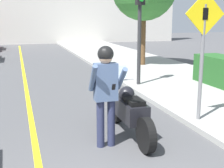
{
  "coord_description": "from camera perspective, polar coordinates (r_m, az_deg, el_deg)",
  "views": [
    {
      "loc": [
        -0.82,
        -2.79,
        2.31
      ],
      "look_at": [
        0.93,
        2.93,
        1.02
      ],
      "focal_mm": 50.0,
      "sensor_mm": 36.0,
      "label": 1
    }
  ],
  "objects": [
    {
      "name": "motorcycle",
      "position": [
        6.16,
        3.13,
        -4.88
      ],
      "size": [
        0.62,
        2.33,
        1.3
      ],
      "color": "black",
      "rests_on": "ground"
    },
    {
      "name": "road_center_line",
      "position": [
        9.09,
        -15.09,
        -2.99
      ],
      "size": [
        0.12,
        36.0,
        0.01
      ],
      "color": "yellow",
      "rests_on": "ground"
    },
    {
      "name": "traffic_light",
      "position": [
        10.2,
        5.14,
        12.86
      ],
      "size": [
        0.26,
        0.3,
        3.32
      ],
      "color": "#2D2D30",
      "rests_on": "sidewalk_curb"
    },
    {
      "name": "person_biker",
      "position": [
        5.46,
        -1.14,
        -0.24
      ],
      "size": [
        0.59,
        0.49,
        1.83
      ],
      "color": "#282D4C",
      "rests_on": "ground"
    },
    {
      "name": "crossing_sign",
      "position": [
        6.81,
        16.28,
        6.94
      ],
      "size": [
        0.91,
        0.08,
        2.71
      ],
      "color": "slate",
      "rests_on": "sidewalk_curb"
    }
  ]
}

